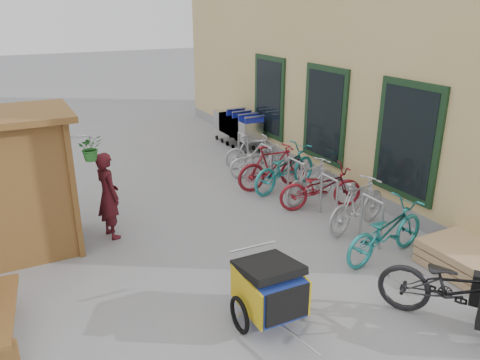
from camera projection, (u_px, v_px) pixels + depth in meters
name	position (u px, v px, depth m)	size (l,w,h in m)	color
ground	(256.00, 275.00, 7.31)	(80.00, 80.00, 0.00)	gray
building	(386.00, 24.00, 12.63)	(6.07, 13.00, 7.00)	tan
kiosk	(1.00, 167.00, 7.41)	(2.49, 1.65, 2.40)	brown
bike_rack	(295.00, 175.00, 10.12)	(0.05, 5.35, 0.86)	#A5A8AD
pallet_stack	(465.00, 258.00, 7.36)	(1.00, 1.20, 0.40)	#A1835E
shopping_carts	(237.00, 125.00, 13.77)	(0.63, 2.12, 1.13)	silver
child_trailer	(270.00, 287.00, 6.07)	(0.94, 1.58, 0.93)	#1C2B9B
cargo_bike	(463.00, 290.00, 5.98)	(1.75, 2.09, 1.08)	black
person_kiosk	(108.00, 195.00, 8.27)	(0.58, 0.38, 1.59)	maroon
bike_0	(386.00, 231.00, 7.66)	(0.64, 1.83, 0.96)	teal
bike_1	(358.00, 204.00, 8.65)	(0.47, 1.66, 1.00)	#B3B2B7
bike_2	(321.00, 187.00, 9.56)	(0.61, 1.76, 0.92)	maroon
bike_3	(311.00, 181.00, 9.90)	(0.44, 1.55, 0.93)	#B3B2B7
bike_4	(285.00, 168.00, 10.57)	(0.67, 1.91, 1.00)	teal
bike_5	(273.00, 167.00, 10.59)	(0.49, 1.73, 1.04)	maroon
bike_6	(258.00, 160.00, 11.46)	(0.54, 1.54, 0.81)	#B3B2B7
bike_7	(253.00, 151.00, 11.98)	(0.42, 1.48, 0.89)	#B3B2B7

